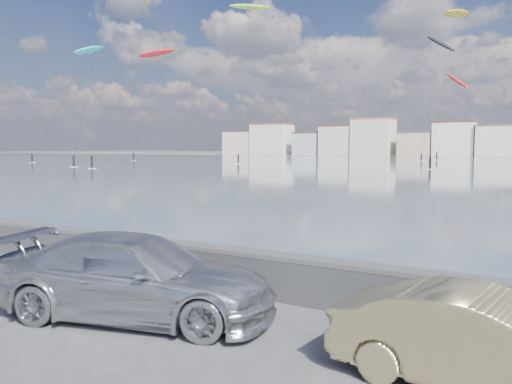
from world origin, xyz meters
TOP-DOWN VIEW (x-y plane):
  - ground at (0.00, 0.00)m, footprint 700.00×700.00m
  - bay_water at (0.00, 91.50)m, footprint 500.00×177.00m
  - seawall at (0.00, 2.70)m, footprint 400.00×0.36m
  - car_silver at (0.41, 0.37)m, footprint 5.90×3.62m
  - car_champagne at (6.64, 0.44)m, footprint 4.31×1.95m
  - kitesurfer_0 at (-81.06, 94.09)m, footprint 8.79×13.89m
  - kitesurfer_1 at (-49.53, 88.42)m, footprint 7.95×15.62m
  - kitesurfer_9 at (-14.13, 137.05)m, footprint 8.43×14.28m
  - kitesurfer_11 at (-16.53, 125.50)m, footprint 8.84×14.15m
  - kitesurfer_13 at (-86.77, 76.86)m, footprint 5.47×21.41m
  - kitesurfer_15 at (-6.91, 85.62)m, footprint 4.44×20.71m

SIDE VIEW (x-z plane):
  - ground at x=0.00m, z-range 0.00..0.00m
  - bay_water at x=0.00m, z-range 0.01..0.01m
  - seawall at x=0.00m, z-range 0.04..1.12m
  - car_champagne at x=6.64m, z-range 0.00..1.37m
  - car_silver at x=0.41m, z-range 0.00..1.60m
  - kitesurfer_9 at x=-14.13m, z-range 8.56..32.90m
  - kitesurfer_15 at x=-6.91m, z-range 11.96..39.28m
  - kitesurfer_13 at x=-86.77m, z-range 11.56..40.08m
  - kitesurfer_0 at x=-81.06m, z-range 12.52..41.83m
  - kitesurfer_11 at x=-16.53m, z-range 12.60..44.47m
  - kitesurfer_1 at x=-49.53m, z-range 15.93..50.43m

